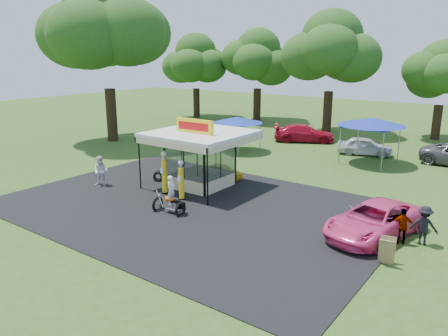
{
  "coord_description": "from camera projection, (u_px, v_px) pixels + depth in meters",
  "views": [
    {
      "loc": [
        14.18,
        -14.68,
        7.92
      ],
      "look_at": [
        0.48,
        4.0,
        1.76
      ],
      "focal_mm": 35.0,
      "sensor_mm": 36.0,
      "label": 1
    }
  ],
  "objects": [
    {
      "name": "pink_sedan",
      "position": [
        374.0,
        220.0,
        19.22
      ],
      "size": [
        3.59,
        5.79,
        1.49
      ],
      "primitive_type": "imported",
      "rotation": [
        0.0,
        0.0,
        -0.22
      ],
      "color": "#ED4082",
      "rests_on": "ground"
    },
    {
      "name": "bg_car_a",
      "position": [
        223.0,
        133.0,
        39.98
      ],
      "size": [
        4.4,
        1.66,
        1.43
      ],
      "primitive_type": "imported",
      "rotation": [
        0.0,
        0.0,
        1.54
      ],
      "color": "beige",
      "rests_on": "ground"
    },
    {
      "name": "oak_far_c",
      "position": [
        331.0,
        57.0,
        42.55
      ],
      "size": [
        9.96,
        9.96,
        11.74
      ],
      "color": "black",
      "rests_on": "ground"
    },
    {
      "name": "oak_near",
      "position": [
        107.0,
        42.0,
        38.21
      ],
      "size": [
        12.19,
        12.19,
        14.04
      ],
      "color": "black",
      "rests_on": "ground"
    },
    {
      "name": "tent_east",
      "position": [
        371.0,
        122.0,
        31.42
      ],
      "size": [
        4.82,
        4.82,
        3.37
      ],
      "rotation": [
        0.0,
        0.0,
        -0.07
      ],
      "color": "gray",
      "rests_on": "ground"
    },
    {
      "name": "spectator_west",
      "position": [
        101.0,
        171.0,
        26.51
      ],
      "size": [
        1.12,
        1.04,
        1.86
      ],
      "primitive_type": "imported",
      "rotation": [
        0.0,
        0.0,
        0.47
      ],
      "color": "white",
      "rests_on": "ground"
    },
    {
      "name": "gas_pump_left",
      "position": [
        164.0,
        173.0,
        24.95
      ],
      "size": [
        0.47,
        0.47,
        2.54
      ],
      "color": "black",
      "rests_on": "ground"
    },
    {
      "name": "gas_station_kiosk",
      "position": [
        200.0,
        158.0,
        26.16
      ],
      "size": [
        5.4,
        5.4,
        4.18
      ],
      "color": "white",
      "rests_on": "ground"
    },
    {
      "name": "oak_far_d",
      "position": [
        442.0,
        78.0,
        39.59
      ],
      "size": [
        7.45,
        7.45,
        8.87
      ],
      "color": "black",
      "rests_on": "ground"
    },
    {
      "name": "bg_car_b",
      "position": [
        304.0,
        133.0,
        39.73
      ],
      "size": [
        5.82,
        4.47,
        1.57
      ],
      "primitive_type": "imported",
      "rotation": [
        0.0,
        0.0,
        2.05
      ],
      "color": "#B30D25",
      "rests_on": "ground"
    },
    {
      "name": "tent_west",
      "position": [
        238.0,
        120.0,
        35.52
      ],
      "size": [
        4.06,
        4.06,
        2.84
      ],
      "rotation": [
        0.0,
        0.0,
        -0.16
      ],
      "color": "gray",
      "rests_on": "ground"
    },
    {
      "name": "ground",
      "position": [
        168.0,
        218.0,
        21.58
      ],
      "size": [
        120.0,
        120.0,
        0.0
      ],
      "primitive_type": "plane",
      "color": "#2F5019",
      "rests_on": "ground"
    },
    {
      "name": "gas_pump_right",
      "position": [
        181.0,
        181.0,
        23.93
      ],
      "size": [
        0.42,
        0.42,
        2.27
      ],
      "color": "black",
      "rests_on": "ground"
    },
    {
      "name": "a_frame_sign",
      "position": [
        387.0,
        251.0,
        16.73
      ],
      "size": [
        0.64,
        0.64,
        1.07
      ],
      "rotation": [
        0.0,
        0.0,
        0.2
      ],
      "color": "#593819",
      "rests_on": "ground"
    },
    {
      "name": "motorcycle",
      "position": [
        171.0,
        198.0,
        21.95
      ],
      "size": [
        1.78,
        0.98,
        2.06
      ],
      "rotation": [
        0.0,
        0.0,
        0.1
      ],
      "color": "black",
      "rests_on": "ground"
    },
    {
      "name": "kiosk_car",
      "position": [
        222.0,
        171.0,
        28.21
      ],
      "size": [
        2.82,
        1.13,
        0.96
      ],
      "primitive_type": "imported",
      "rotation": [
        0.0,
        0.0,
        1.57
      ],
      "color": "yellow",
      "rests_on": "ground"
    },
    {
      "name": "spectator_east_b",
      "position": [
        403.0,
        226.0,
        18.46
      ],
      "size": [
        1.01,
        0.73,
        1.58
      ],
      "primitive_type": "imported",
      "rotation": [
        0.0,
        0.0,
        3.57
      ],
      "color": "gray",
      "rests_on": "ground"
    },
    {
      "name": "asphalt_apron",
      "position": [
        194.0,
        206.0,
        23.13
      ],
      "size": [
        20.0,
        14.0,
        0.04
      ],
      "primitive_type": "cube",
      "color": "black",
      "rests_on": "ground"
    },
    {
      "name": "spectator_east_a",
      "position": [
        424.0,
        225.0,
        18.38
      ],
      "size": [
        1.16,
        0.73,
        1.71
      ],
      "primitive_type": "imported",
      "rotation": [
        0.0,
        0.0,
        3.23
      ],
      "color": "black",
      "rests_on": "ground"
    },
    {
      "name": "bg_car_c",
      "position": [
        365.0,
        146.0,
        34.59
      ],
      "size": [
        4.47,
        2.7,
        1.42
      ],
      "primitive_type": "imported",
      "rotation": [
        0.0,
        0.0,
        1.83
      ],
      "color": "silver",
      "rests_on": "ground"
    },
    {
      "name": "spare_tires",
      "position": [
        158.0,
        176.0,
        27.54
      ],
      "size": [
        0.86,
        0.71,
        0.69
      ],
      "rotation": [
        0.0,
        0.0,
        0.41
      ],
      "color": "black",
      "rests_on": "ground"
    },
    {
      "name": "oak_far_b",
      "position": [
        258.0,
        63.0,
        50.78
      ],
      "size": [
        8.75,
        8.75,
        10.44
      ],
      "color": "black",
      "rests_on": "ground"
    },
    {
      "name": "oak_far_a",
      "position": [
        196.0,
        65.0,
        53.31
      ],
      "size": [
        8.44,
        8.44,
        10.01
      ],
      "color": "black",
      "rests_on": "ground"
    }
  ]
}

